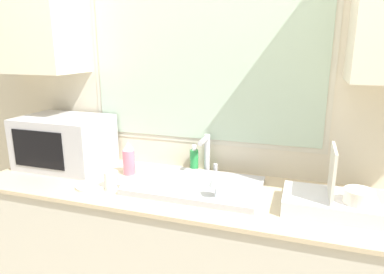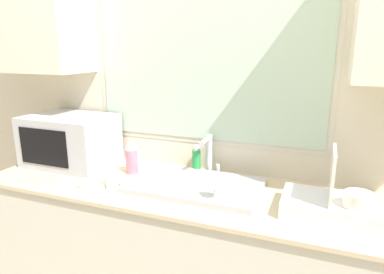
{
  "view_description": "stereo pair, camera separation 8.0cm",
  "coord_description": "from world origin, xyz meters",
  "views": [
    {
      "loc": [
        0.54,
        -1.23,
        1.61
      ],
      "look_at": [
        0.05,
        0.27,
        1.2
      ],
      "focal_mm": 32.0,
      "sensor_mm": 36.0,
      "label": 1
    },
    {
      "loc": [
        0.62,
        -1.2,
        1.61
      ],
      "look_at": [
        0.05,
        0.27,
        1.2
      ],
      "focal_mm": 32.0,
      "sensor_mm": 36.0,
      "label": 2
    }
  ],
  "objects": [
    {
      "name": "wine_glass",
      "position": [
        0.19,
        0.17,
        1.04
      ],
      "size": [
        0.07,
        0.07,
        0.16
      ],
      "color": "silver",
      "rests_on": "countertop"
    },
    {
      "name": "wall_back",
      "position": [
        0.0,
        0.59,
        1.41
      ],
      "size": [
        6.0,
        0.38,
        2.6
      ],
      "color": "beige",
      "rests_on": "ground_plane"
    },
    {
      "name": "mug_near_sink",
      "position": [
        -0.35,
        0.17,
        0.96
      ],
      "size": [
        0.1,
        0.07,
        0.09
      ],
      "color": "white",
      "rests_on": "countertop"
    },
    {
      "name": "soap_bottle",
      "position": [
        -0.03,
        0.52,
        0.99
      ],
      "size": [
        0.05,
        0.05,
        0.16
      ],
      "color": "#268C3F",
      "rests_on": "countertop"
    },
    {
      "name": "faucet",
      "position": [
        0.05,
        0.52,
        1.05
      ],
      "size": [
        0.08,
        0.15,
        0.23
      ],
      "color": "#B7B7BC",
      "rests_on": "countertop"
    },
    {
      "name": "microwave",
      "position": [
        -0.79,
        0.39,
        1.07
      ],
      "size": [
        0.51,
        0.36,
        0.3
      ],
      "color": "#B2B2B7",
      "rests_on": "countertop"
    },
    {
      "name": "spray_bottle",
      "position": [
        -0.37,
        0.39,
        1.01
      ],
      "size": [
        0.07,
        0.07,
        0.19
      ],
      "color": "#D8728C",
      "rests_on": "countertop"
    },
    {
      "name": "small_plate",
      "position": [
        -0.46,
        0.16,
        0.92
      ],
      "size": [
        0.17,
        0.17,
        0.01
      ],
      "color": "silver",
      "rests_on": "countertop"
    },
    {
      "name": "countertop",
      "position": [
        0.0,
        0.3,
        0.46
      ],
      "size": [
        2.19,
        0.63,
        0.92
      ],
      "color": "beige",
      "rests_on": "ground_plane"
    },
    {
      "name": "sink_basin",
      "position": [
        0.05,
        0.31,
        0.93
      ],
      "size": [
        0.66,
        0.4,
        0.03
      ],
      "color": "#B2B2B7",
      "rests_on": "countertop"
    },
    {
      "name": "dish_rack",
      "position": [
        0.69,
        0.25,
        0.97
      ],
      "size": [
        0.39,
        0.25,
        0.29
      ],
      "color": "silver",
      "rests_on": "countertop"
    }
  ]
}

